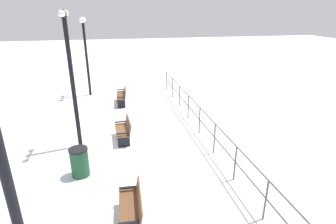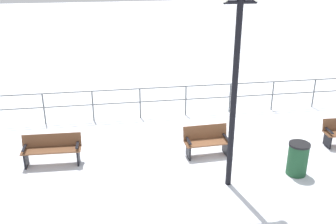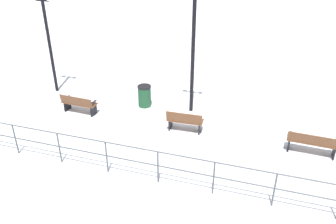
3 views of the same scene
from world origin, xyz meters
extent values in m
plane|color=white|center=(0.00, 0.00, 0.00)|extent=(80.00, 80.00, 0.00)
cube|color=brown|center=(-0.09, -4.57, 0.48)|extent=(0.52, 1.69, 0.04)
cube|color=brown|center=(-0.32, -4.56, 0.69)|extent=(0.17, 1.68, 0.38)
cube|color=black|center=(-0.11, -5.31, 0.24)|extent=(0.41, 0.07, 0.48)
cube|color=black|center=(-0.06, -3.83, 0.24)|extent=(0.41, 0.07, 0.48)
cube|color=black|center=(-0.09, -5.31, 0.60)|extent=(0.41, 0.09, 0.04)
cube|color=black|center=(-0.04, -3.83, 0.60)|extent=(0.41, 0.09, 0.04)
cube|color=brown|center=(0.08, 0.00, 0.45)|extent=(0.57, 1.39, 0.04)
cube|color=brown|center=(-0.17, -0.01, 0.68)|extent=(0.17, 1.37, 0.43)
cube|color=black|center=(0.11, -0.58, 0.22)|extent=(0.46, 0.07, 0.45)
cube|color=black|center=(0.06, 0.58, 0.22)|extent=(0.46, 0.07, 0.45)
cube|color=black|center=(0.13, -0.58, 0.57)|extent=(0.46, 0.09, 0.04)
cube|color=black|center=(0.08, 0.58, 0.57)|extent=(0.46, 0.09, 0.04)
cube|color=brown|center=(0.15, 4.57, 0.44)|extent=(0.56, 1.50, 0.04)
cube|color=brown|center=(-0.10, 4.58, 0.65)|extent=(0.17, 1.48, 0.39)
cube|color=black|center=(0.12, 3.93, 0.22)|extent=(0.44, 0.07, 0.44)
cube|color=black|center=(0.14, 3.93, 0.56)|extent=(0.44, 0.09, 0.04)
cube|color=black|center=(0.20, 5.20, 0.56)|extent=(0.44, 0.09, 0.04)
cylinder|color=black|center=(1.70, -6.61, 2.19)|extent=(0.15, 0.15, 4.38)
cylinder|color=black|center=(1.70, -6.61, 4.26)|extent=(0.09, 0.84, 0.09)
sphere|color=white|center=(1.70, -7.03, 4.40)|extent=(0.30, 0.30, 0.30)
sphere|color=white|center=(1.70, -6.19, 4.40)|extent=(0.30, 0.30, 0.30)
cone|color=black|center=(1.70, -6.61, 4.44)|extent=(0.21, 0.21, 0.12)
cylinder|color=black|center=(1.70, 0.17, 2.42)|extent=(0.15, 0.15, 4.84)
cylinder|color=black|center=(1.70, 0.17, 4.72)|extent=(0.09, 0.76, 0.09)
sphere|color=white|center=(1.70, -0.21, 4.82)|extent=(0.22, 0.22, 0.22)
sphere|color=white|center=(1.70, 0.56, 4.82)|extent=(0.22, 0.22, 0.22)
cone|color=black|center=(1.70, 0.17, 4.90)|extent=(0.21, 0.21, 0.12)
cylinder|color=#4C5156|center=(-3.14, -6.87, 0.57)|extent=(0.05, 0.05, 1.15)
cylinder|color=#4C5156|center=(-3.14, -5.15, 0.57)|extent=(0.05, 0.05, 1.15)
cylinder|color=#4C5156|center=(-3.14, -3.44, 0.57)|extent=(0.05, 0.05, 1.15)
cylinder|color=#4C5156|center=(-3.14, -1.72, 0.57)|extent=(0.05, 0.05, 1.15)
cylinder|color=#4C5156|center=(-3.14, 0.00, 0.57)|extent=(0.05, 0.05, 1.15)
cylinder|color=#4C5156|center=(-3.14, 1.72, 0.57)|extent=(0.05, 0.05, 1.15)
cylinder|color=#4C5156|center=(-3.14, 3.44, 0.57)|extent=(0.05, 0.05, 1.15)
cylinder|color=#4C5156|center=(-3.14, 5.15, 0.57)|extent=(0.05, 0.05, 1.15)
cylinder|color=#4C5156|center=(-3.14, 0.00, 1.15)|extent=(0.04, 13.74, 0.04)
cylinder|color=#4C5156|center=(-3.14, 0.00, 0.63)|extent=(0.04, 13.74, 0.04)
cylinder|color=#1E4C2D|center=(1.51, 2.20, 0.44)|extent=(0.55, 0.55, 0.88)
cylinder|color=black|center=(1.51, 2.20, 0.91)|extent=(0.58, 0.58, 0.06)
camera|label=1|loc=(0.31, 9.91, 4.95)|focal=28.75mm
camera|label=2|loc=(10.25, -2.83, 5.76)|focal=41.66mm
camera|label=3|loc=(-11.35, -2.90, 7.31)|focal=38.23mm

